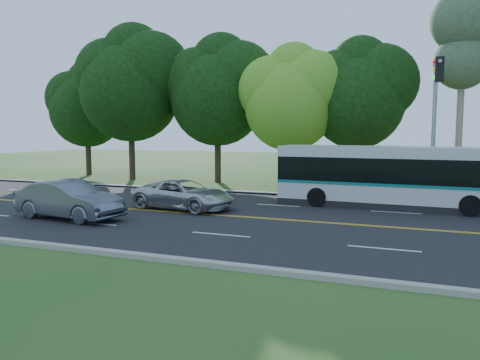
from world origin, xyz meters
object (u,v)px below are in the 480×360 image
(transit_bus, at_px, (397,178))
(sedan, at_px, (69,200))
(suv, at_px, (183,195))
(traffic_signal, at_px, (435,109))

(transit_bus, height_order, sedan, transit_bus)
(sedan, distance_m, suv, 5.09)
(traffic_signal, bearing_deg, suv, -157.36)
(traffic_signal, bearing_deg, sedan, -149.06)
(sedan, xyz_separation_m, suv, (3.24, 3.92, -0.12))
(transit_bus, height_order, suv, transit_bus)
(sedan, relative_size, suv, 0.99)
(transit_bus, distance_m, sedan, 14.76)
(traffic_signal, relative_size, suv, 1.44)
(transit_bus, bearing_deg, suv, -154.78)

